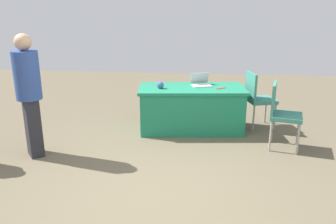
{
  "coord_description": "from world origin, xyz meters",
  "views": [
    {
      "loc": [
        -0.51,
        3.42,
        2.06
      ],
      "look_at": [
        -0.14,
        -0.28,
        0.9
      ],
      "focal_mm": 37.01,
      "sensor_mm": 36.0,
      "label": 1
    }
  ],
  "objects_px": {
    "table_foreground": "(191,109)",
    "chair_aisle": "(282,111)",
    "laptop_silver": "(201,83)",
    "yarn_ball": "(160,85)",
    "person_attendee_browsing": "(29,90)",
    "chair_near_front": "(257,96)",
    "scissors_red": "(221,88)"
  },
  "relations": [
    {
      "from": "yarn_ball",
      "to": "person_attendee_browsing",
      "type": "bearing_deg",
      "value": 34.66
    },
    {
      "from": "table_foreground",
      "to": "laptop_silver",
      "type": "distance_m",
      "value": 0.46
    },
    {
      "from": "person_attendee_browsing",
      "to": "scissors_red",
      "type": "xyz_separation_m",
      "value": [
        -2.64,
        -1.24,
        -0.21
      ]
    },
    {
      "from": "laptop_silver",
      "to": "yarn_ball",
      "type": "height_order",
      "value": "laptop_silver"
    },
    {
      "from": "laptop_silver",
      "to": "scissors_red",
      "type": "xyz_separation_m",
      "value": [
        -0.33,
        0.18,
        -0.04
      ]
    },
    {
      "from": "person_attendee_browsing",
      "to": "scissors_red",
      "type": "bearing_deg",
      "value": -103.07
    },
    {
      "from": "person_attendee_browsing",
      "to": "yarn_ball",
      "type": "height_order",
      "value": "person_attendee_browsing"
    },
    {
      "from": "table_foreground",
      "to": "person_attendee_browsing",
      "type": "xyz_separation_m",
      "value": [
        2.16,
        1.27,
        0.58
      ]
    },
    {
      "from": "chair_aisle",
      "to": "person_attendee_browsing",
      "type": "distance_m",
      "value": 3.58
    },
    {
      "from": "chair_near_front",
      "to": "person_attendee_browsing",
      "type": "bearing_deg",
      "value": -80.0
    },
    {
      "from": "chair_aisle",
      "to": "yarn_ball",
      "type": "height_order",
      "value": "chair_aisle"
    },
    {
      "from": "table_foreground",
      "to": "laptop_silver",
      "type": "xyz_separation_m",
      "value": [
        -0.15,
        -0.15,
        0.41
      ]
    },
    {
      "from": "laptop_silver",
      "to": "yarn_ball",
      "type": "xyz_separation_m",
      "value": [
        0.66,
        0.28,
        0.02
      ]
    },
    {
      "from": "table_foreground",
      "to": "scissors_red",
      "type": "distance_m",
      "value": 0.61
    },
    {
      "from": "table_foreground",
      "to": "yarn_ball",
      "type": "relative_size",
      "value": 15.99
    },
    {
      "from": "table_foreground",
      "to": "person_attendee_browsing",
      "type": "relative_size",
      "value": 1.07
    },
    {
      "from": "yarn_ball",
      "to": "chair_aisle",
      "type": "bearing_deg",
      "value": 164.36
    },
    {
      "from": "laptop_silver",
      "to": "scissors_red",
      "type": "relative_size",
      "value": 2.16
    },
    {
      "from": "scissors_red",
      "to": "table_foreground",
      "type": "bearing_deg",
      "value": -38.04
    },
    {
      "from": "table_foreground",
      "to": "laptop_silver",
      "type": "relative_size",
      "value": 4.69
    },
    {
      "from": "table_foreground",
      "to": "chair_aisle",
      "type": "relative_size",
      "value": 1.87
    },
    {
      "from": "table_foreground",
      "to": "laptop_silver",
      "type": "height_order",
      "value": "laptop_silver"
    },
    {
      "from": "chair_near_front",
      "to": "person_attendee_browsing",
      "type": "height_order",
      "value": "person_attendee_browsing"
    },
    {
      "from": "table_foreground",
      "to": "person_attendee_browsing",
      "type": "distance_m",
      "value": 2.58
    },
    {
      "from": "table_foreground",
      "to": "chair_near_front",
      "type": "relative_size",
      "value": 1.89
    },
    {
      "from": "chair_near_front",
      "to": "table_foreground",
      "type": "bearing_deg",
      "value": -92.92
    },
    {
      "from": "chair_near_front",
      "to": "laptop_silver",
      "type": "xyz_separation_m",
      "value": [
        0.96,
        0.09,
        0.22
      ]
    },
    {
      "from": "yarn_ball",
      "to": "scissors_red",
      "type": "bearing_deg",
      "value": -174.5
    },
    {
      "from": "chair_near_front",
      "to": "scissors_red",
      "type": "bearing_deg",
      "value": -81.74
    },
    {
      "from": "table_foreground",
      "to": "yarn_ball",
      "type": "xyz_separation_m",
      "value": [
        0.51,
        0.13,
        0.43
      ]
    },
    {
      "from": "chair_near_front",
      "to": "person_attendee_browsing",
      "type": "relative_size",
      "value": 0.57
    },
    {
      "from": "person_attendee_browsing",
      "to": "scissors_red",
      "type": "height_order",
      "value": "person_attendee_browsing"
    }
  ]
}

